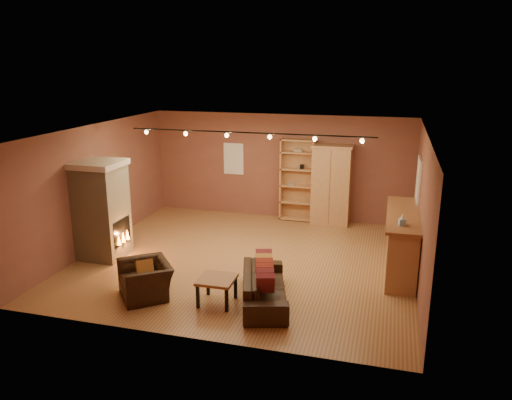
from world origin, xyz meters
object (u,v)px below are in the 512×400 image
(armoire, at_px, (331,185))
(bookcase, at_px, (298,179))
(loveseat, at_px, (264,281))
(coffee_table, at_px, (217,282))
(fireplace, at_px, (102,210))
(armchair, at_px, (145,274))
(bar_counter, at_px, (402,242))

(armoire, bearing_deg, bookcase, 170.67)
(loveseat, bearing_deg, coffee_table, 93.82)
(fireplace, bearing_deg, armchair, -40.54)
(armoire, height_order, coffee_table, armoire)
(bookcase, bearing_deg, fireplace, -133.56)
(loveseat, distance_m, armchair, 2.16)
(armoire, bearing_deg, armchair, -117.76)
(fireplace, xyz_separation_m, loveseat, (3.90, -1.15, -0.67))
(armoire, bearing_deg, fireplace, -141.21)
(bookcase, bearing_deg, coffee_table, -94.82)
(fireplace, height_order, loveseat, fireplace)
(armoire, xyz_separation_m, loveseat, (-0.56, -4.74, -0.66))
(armoire, xyz_separation_m, armchair, (-2.69, -5.10, -0.62))
(bar_counter, bearing_deg, fireplace, -171.76)
(armchair, bearing_deg, loveseat, 60.46)
(bookcase, relative_size, armchair, 1.90)
(armoire, height_order, loveseat, armoire)
(loveseat, xyz_separation_m, coffee_table, (-0.79, -0.29, 0.01))
(bar_counter, xyz_separation_m, loveseat, (-2.34, -2.05, -0.23))
(bookcase, distance_m, coffee_table, 5.24)
(bar_counter, relative_size, coffee_table, 4.02)
(fireplace, distance_m, bar_counter, 6.32)
(bookcase, distance_m, bar_counter, 3.94)
(bar_counter, bearing_deg, loveseat, -138.68)
(armoire, bearing_deg, loveseat, -96.70)
(fireplace, bearing_deg, bar_counter, 8.24)
(armoire, distance_m, loveseat, 4.81)
(armchair, bearing_deg, bookcase, 121.97)
(armchair, bearing_deg, coffee_table, 54.16)
(bar_counter, height_order, coffee_table, bar_counter)
(bar_counter, distance_m, loveseat, 3.12)
(armoire, relative_size, coffee_table, 3.29)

